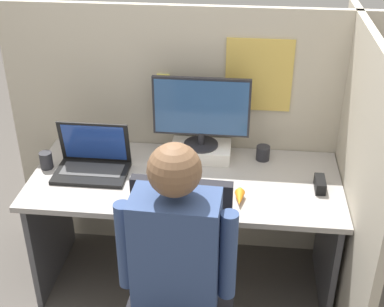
% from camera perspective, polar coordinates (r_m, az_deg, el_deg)
% --- Properties ---
extents(cubicle_panel_back, '(2.11, 0.05, 1.51)m').
position_cam_1_polar(cubicle_panel_back, '(3.08, 0.15, 1.90)').
color(cubicle_panel_back, '#B7AD99').
rests_on(cubicle_panel_back, ground).
extents(cubicle_panel_right, '(0.04, 1.35, 1.51)m').
position_cam_1_polar(cubicle_panel_right, '(2.74, 16.66, -3.46)').
color(cubicle_panel_right, '#B7AD99').
rests_on(cubicle_panel_right, ground).
extents(desk, '(1.61, 0.71, 0.71)m').
position_cam_1_polar(desk, '(2.87, -0.71, -5.37)').
color(desk, '#9E9993').
rests_on(desk, ground).
extents(paper_box, '(0.33, 0.20, 0.07)m').
position_cam_1_polar(paper_box, '(2.95, 0.94, 0.27)').
color(paper_box, white).
rests_on(paper_box, desk).
extents(monitor, '(0.52, 0.19, 0.39)m').
position_cam_1_polar(monitor, '(2.84, 0.99, 4.59)').
color(monitor, '#232328').
rests_on(monitor, paper_box).
extents(laptop, '(0.38, 0.25, 0.26)m').
position_cam_1_polar(laptop, '(2.86, -10.58, -1.03)').
color(laptop, black).
rests_on(laptop, desk).
extents(mouse, '(0.06, 0.05, 0.03)m').
position_cam_1_polar(mouse, '(2.76, -6.07, -2.62)').
color(mouse, silver).
rests_on(mouse, desk).
extents(stapler, '(0.05, 0.12, 0.06)m').
position_cam_1_polar(stapler, '(2.75, 13.49, -3.20)').
color(stapler, black).
rests_on(stapler, desk).
extents(carrot_toy, '(0.05, 0.13, 0.05)m').
position_cam_1_polar(carrot_toy, '(2.59, 5.09, -4.76)').
color(carrot_toy, orange).
rests_on(carrot_toy, desk).
extents(office_chair, '(0.52, 0.57, 0.98)m').
position_cam_1_polar(office_chair, '(2.42, -1.38, -14.55)').
color(office_chair, black).
rests_on(office_chair, ground).
extents(person, '(0.48, 0.46, 1.30)m').
position_cam_1_polar(person, '(2.13, -1.86, -12.86)').
color(person, black).
rests_on(person, ground).
extents(coffee_mug, '(0.07, 0.07, 0.08)m').
position_cam_1_polar(coffee_mug, '(2.95, 7.58, 0.05)').
color(coffee_mug, '#232328').
rests_on(coffee_mug, desk).
extents(pen_cup, '(0.07, 0.07, 0.09)m').
position_cam_1_polar(pen_cup, '(2.95, -15.29, -0.70)').
color(pen_cup, '#28282D').
rests_on(pen_cup, desk).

